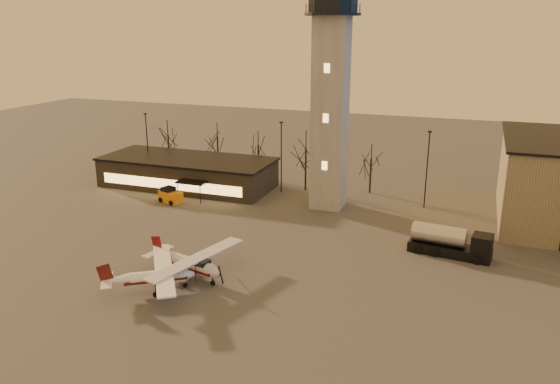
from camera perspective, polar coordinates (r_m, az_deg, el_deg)
name	(u,v)px	position (r m, az deg, el deg)	size (l,w,h in m)	color
ground	(231,313)	(46.45, -5.18, -12.53)	(220.00, 220.00, 0.00)	#403E3B
control_tower	(331,81)	(69.00, 5.34, 11.49)	(6.80, 6.80, 32.60)	gray
terminal	(188,172)	(81.72, -9.62, 2.07)	(25.40, 12.20, 4.30)	black
light_poles	(334,165)	(71.68, 5.70, 2.82)	(58.50, 12.25, 10.14)	black
tree_row	(258,142)	(83.53, -2.33, 5.29)	(37.20, 9.20, 8.80)	black
cessna_front	(194,268)	(52.15, -9.00, -7.84)	(9.52, 11.84, 3.28)	beige
cessna_rear	(160,279)	(50.63, -12.44, -8.92)	(9.16, 10.10, 3.10)	white
fuel_truck	(450,244)	(59.35, 17.30, -5.20)	(8.50, 3.54, 3.07)	black
service_cart	(170,196)	(75.06, -11.38, -0.46)	(3.59, 2.84, 2.04)	orange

